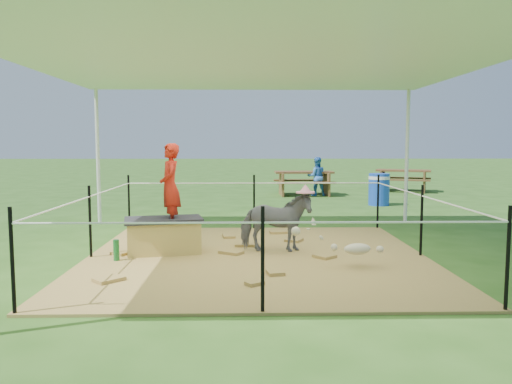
{
  "coord_description": "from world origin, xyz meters",
  "views": [
    {
      "loc": [
        -0.15,
        -6.68,
        1.56
      ],
      "look_at": [
        0.0,
        0.6,
        0.85
      ],
      "focal_mm": 35.0,
      "sensor_mm": 36.0,
      "label": 1
    }
  ],
  "objects_px": {
    "distant_person": "(317,177)",
    "picnic_table_far": "(403,180)",
    "straw_bale": "(164,237)",
    "green_bottle": "(116,250)",
    "picnic_table_near": "(304,183)",
    "woman": "(170,179)",
    "foal": "(357,247)",
    "pony": "(275,222)",
    "trash_barrel": "(379,189)"
  },
  "relations": [
    {
      "from": "distant_person",
      "to": "picnic_table_far",
      "type": "bearing_deg",
      "value": -157.86
    },
    {
      "from": "straw_bale",
      "to": "green_bottle",
      "type": "xyz_separation_m",
      "value": [
        -0.55,
        -0.45,
        -0.08
      ]
    },
    {
      "from": "picnic_table_near",
      "to": "straw_bale",
      "type": "bearing_deg",
      "value": -110.75
    },
    {
      "from": "woman",
      "to": "distant_person",
      "type": "relative_size",
      "value": 1.03
    },
    {
      "from": "woman",
      "to": "foal",
      "type": "distance_m",
      "value": 2.7
    },
    {
      "from": "foal",
      "to": "distant_person",
      "type": "bearing_deg",
      "value": 73.58
    },
    {
      "from": "straw_bale",
      "to": "picnic_table_near",
      "type": "relative_size",
      "value": 0.57
    },
    {
      "from": "picnic_table_near",
      "to": "distant_person",
      "type": "xyz_separation_m",
      "value": [
        0.35,
        -0.26,
        0.22
      ]
    },
    {
      "from": "foal",
      "to": "picnic_table_near",
      "type": "relative_size",
      "value": 0.53
    },
    {
      "from": "woman",
      "to": "pony",
      "type": "xyz_separation_m",
      "value": [
        1.47,
        0.03,
        -0.61
      ]
    },
    {
      "from": "green_bottle",
      "to": "woman",
      "type": "bearing_deg",
      "value": 34.7
    },
    {
      "from": "woman",
      "to": "green_bottle",
      "type": "height_order",
      "value": "woman"
    },
    {
      "from": "straw_bale",
      "to": "green_bottle",
      "type": "height_order",
      "value": "straw_bale"
    },
    {
      "from": "trash_barrel",
      "to": "picnic_table_far",
      "type": "bearing_deg",
      "value": 64.08
    },
    {
      "from": "trash_barrel",
      "to": "picnic_table_far",
      "type": "height_order",
      "value": "trash_barrel"
    },
    {
      "from": "picnic_table_near",
      "to": "picnic_table_far",
      "type": "bearing_deg",
      "value": 17.52
    },
    {
      "from": "pony",
      "to": "picnic_table_far",
      "type": "bearing_deg",
      "value": -22.57
    },
    {
      "from": "woman",
      "to": "distant_person",
      "type": "distance_m",
      "value": 8.47
    },
    {
      "from": "straw_bale",
      "to": "trash_barrel",
      "type": "xyz_separation_m",
      "value": [
        4.52,
        5.57,
        0.15
      ]
    },
    {
      "from": "green_bottle",
      "to": "distant_person",
      "type": "bearing_deg",
      "value": 65.32
    },
    {
      "from": "pony",
      "to": "picnic_table_near",
      "type": "relative_size",
      "value": 0.58
    },
    {
      "from": "straw_bale",
      "to": "picnic_table_near",
      "type": "distance_m",
      "value": 8.61
    },
    {
      "from": "straw_bale",
      "to": "picnic_table_near",
      "type": "height_order",
      "value": "picnic_table_near"
    },
    {
      "from": "pony",
      "to": "distant_person",
      "type": "relative_size",
      "value": 0.87
    },
    {
      "from": "foal",
      "to": "picnic_table_far",
      "type": "distance_m",
      "value": 10.78
    },
    {
      "from": "trash_barrel",
      "to": "distant_person",
      "type": "bearing_deg",
      "value": 119.03
    },
    {
      "from": "green_bottle",
      "to": "picnic_table_far",
      "type": "distance_m",
      "value": 11.87
    },
    {
      "from": "straw_bale",
      "to": "pony",
      "type": "distance_m",
      "value": 1.58
    },
    {
      "from": "trash_barrel",
      "to": "foal",
      "type": "bearing_deg",
      "value": -107.21
    },
    {
      "from": "woman",
      "to": "picnic_table_far",
      "type": "xyz_separation_m",
      "value": [
        6.21,
        9.24,
        -0.71
      ]
    },
    {
      "from": "picnic_table_near",
      "to": "green_bottle",
      "type": "bearing_deg",
      "value": -113.02
    },
    {
      "from": "woman",
      "to": "trash_barrel",
      "type": "xyz_separation_m",
      "value": [
        4.42,
        5.57,
        -0.67
      ]
    },
    {
      "from": "woman",
      "to": "pony",
      "type": "distance_m",
      "value": 1.59
    },
    {
      "from": "trash_barrel",
      "to": "picnic_table_near",
      "type": "bearing_deg",
      "value": 122.51
    },
    {
      "from": "pony",
      "to": "trash_barrel",
      "type": "distance_m",
      "value": 6.28
    },
    {
      "from": "picnic_table_near",
      "to": "distant_person",
      "type": "bearing_deg",
      "value": -37.21
    },
    {
      "from": "straw_bale",
      "to": "trash_barrel",
      "type": "bearing_deg",
      "value": 50.92
    },
    {
      "from": "pony",
      "to": "foal",
      "type": "bearing_deg",
      "value": -128.09
    },
    {
      "from": "straw_bale",
      "to": "green_bottle",
      "type": "relative_size",
      "value": 3.6
    },
    {
      "from": "woman",
      "to": "picnic_table_far",
      "type": "height_order",
      "value": "woman"
    },
    {
      "from": "pony",
      "to": "trash_barrel",
      "type": "height_order",
      "value": "pony"
    },
    {
      "from": "green_bottle",
      "to": "picnic_table_far",
      "type": "relative_size",
      "value": 0.16
    },
    {
      "from": "woman",
      "to": "picnic_table_far",
      "type": "bearing_deg",
      "value": 133.34
    },
    {
      "from": "green_bottle",
      "to": "foal",
      "type": "distance_m",
      "value": 3.11
    },
    {
      "from": "green_bottle",
      "to": "picnic_table_near",
      "type": "distance_m",
      "value": 9.23
    },
    {
      "from": "woman",
      "to": "picnic_table_near",
      "type": "bearing_deg",
      "value": 148.09
    },
    {
      "from": "green_bottle",
      "to": "picnic_table_near",
      "type": "xyz_separation_m",
      "value": [
        3.46,
        8.55,
        0.19
      ]
    },
    {
      "from": "straw_bale",
      "to": "foal",
      "type": "bearing_deg",
      "value": -18.76
    },
    {
      "from": "woman",
      "to": "picnic_table_far",
      "type": "relative_size",
      "value": 0.7
    },
    {
      "from": "woman",
      "to": "picnic_table_near",
      "type": "height_order",
      "value": "woman"
    }
  ]
}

